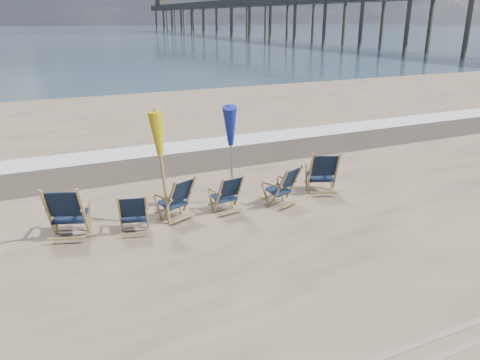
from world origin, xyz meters
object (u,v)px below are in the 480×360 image
Objects in this scene: umbrella_yellow at (161,140)px; umbrella_blue at (231,128)px; beach_chair_2 at (190,195)px; beach_chair_1 at (147,213)px; beach_chair_5 at (336,173)px; beach_chair_4 at (294,183)px; fishing_pier at (263,13)px; beach_chair_3 at (239,192)px; beach_chair_0 at (83,213)px.

umbrella_yellow is 1.65m from umbrella_blue.
beach_chair_1 is at bearing 1.41° from beach_chair_2.
beach_chair_2 is 0.87× the size of beach_chair_5.
beach_chair_4 is 0.01× the size of fishing_pier.
umbrella_blue reaches higher than beach_chair_3.
fishing_pier is at bearing -100.30° from beach_chair_0.
beach_chair_4 is (1.30, -0.10, 0.03)m from beach_chair_3.
beach_chair_4 is (3.37, 0.20, 0.03)m from beach_chair_1.
beach_chair_0 reaches higher than beach_chair_2.
umbrella_yellow is at bearing -8.98° from beach_chair_2.
beach_chair_0 is 3.42m from umbrella_blue.
fishing_pier is (36.49, 71.40, 4.18)m from beach_chair_4.
beach_chair_1 and beach_chair_3 have the same top height.
beach_chair_5 is 0.48× the size of umbrella_blue.
beach_chair_0 is 0.49× the size of umbrella_yellow.
umbrella_yellow reaches higher than beach_chair_2.
beach_chair_5 is (1.16, 0.04, 0.07)m from beach_chair_4.
umbrella_yellow is at bearing -8.07° from beach_chair_3.
beach_chair_4 reaches higher than beach_chair_1.
beach_chair_4 is at bearing -19.98° from umbrella_blue.
beach_chair_0 is 82.38m from fishing_pier.
umbrella_yellow is (-2.93, 0.12, 1.27)m from beach_chair_4.
beach_chair_4 is (4.49, -0.05, -0.08)m from beach_chair_0.
umbrella_yellow reaches higher than beach_chair_0.
beach_chair_2 is at bearing -118.63° from fishing_pier.
umbrella_yellow reaches higher than beach_chair_5.
umbrella_blue is (-0.01, 0.38, 1.32)m from beach_chair_3.
umbrella_blue reaches higher than beach_chair_0.
umbrella_blue is at bearing -147.46° from beach_chair_1.
beach_chair_2 is at bearing -16.45° from beach_chair_3.
umbrella_blue is (-1.31, 0.48, 1.29)m from beach_chair_4.
beach_chair_4 is at bearing 150.26° from beach_chair_2.
beach_chair_3 is 80.81m from fishing_pier.
beach_chair_3 is 0.01× the size of fishing_pier.
beach_chair_5 is 79.74m from fishing_pier.
beach_chair_2 is 81.15m from fishing_pier.
beach_chair_0 is at bearing -119.87° from fishing_pier.
beach_chair_2 is at bearing -168.77° from umbrella_blue.
beach_chair_4 is at bearing -162.21° from beach_chair_1.
beach_chair_1 is 1.42m from umbrella_yellow.
beach_chair_1 is 0.81× the size of beach_chair_5.
umbrella_yellow is 0.99× the size of umbrella_blue.
beach_chair_5 is at bearing -162.57° from beach_chair_1.
beach_chair_1 is 0.39× the size of umbrella_yellow.
umbrella_blue is (3.18, 0.42, 1.20)m from beach_chair_0.
beach_chair_0 is at bearing -17.34° from beach_chair_2.
beach_chair_2 is 1.66m from umbrella_blue.
umbrella_yellow is (1.56, 0.07, 1.18)m from beach_chair_0.
fishing_pier is (39.41, 71.28, 2.91)m from umbrella_yellow.
umbrella_yellow is at bearing 20.95° from beach_chair_5.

